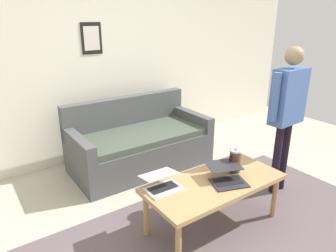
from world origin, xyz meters
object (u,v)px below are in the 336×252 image
Objects in this scene: couch at (139,144)px; laptop_left at (227,177)px; person_standing at (288,103)px; laptop_center at (162,184)px; coffee_table at (214,186)px; french_press at (235,161)px.

laptop_left is (-0.02, 1.57, 0.22)m from couch.
laptop_center is at bearing -4.89° from person_standing.
laptop_left is at bearing 90.74° from couch.
person_standing is at bearing -173.41° from laptop_left.
couch is 4.13× the size of laptop_left.
french_press is at bearing -173.97° from coffee_table.
french_press is 0.88m from person_standing.
couch is 6.96× the size of french_press.
coffee_table is 0.81× the size of person_standing.
laptop_center is 1.24× the size of french_press.
person_standing reaches higher than laptop_center.
person_standing is at bearing 123.67° from couch.
person_standing is at bearing 175.11° from laptop_center.
laptop_left is 0.60m from laptop_center.
person_standing is at bearing -178.73° from french_press.
person_standing is at bearing -177.43° from coffee_table.
laptop_center is 0.76m from french_press.
person_standing is (-1.50, 0.13, 0.52)m from laptop_center.
person_standing reaches higher than couch.
couch is at bearing -56.33° from person_standing.
french_press reaches higher than coffee_table.
couch is at bearing -92.64° from coffee_table.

